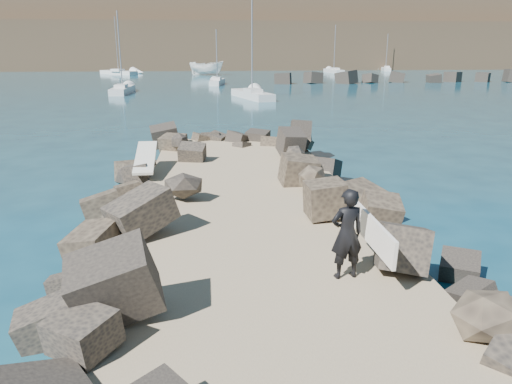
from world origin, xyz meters
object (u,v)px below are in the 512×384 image
Objects in this scene: surfer_with_board at (350,233)px; sailboat_d at (334,71)px; surfboard_resting at (146,161)px; boat_imported at (206,68)px.

sailboat_d reaches higher than surfer_with_board.
surfer_with_board is at bearing -62.76° from surfboard_resting.
boat_imported reaches higher than surfer_with_board.
boat_imported reaches higher than surfboard_resting.
boat_imported is (1.95, 71.17, 0.13)m from surfboard_resting.
surfer_with_board is 86.64m from sailboat_d.
boat_imported is at bearing -168.58° from sailboat_d.
surfer_with_board is (4.62, -8.26, 0.41)m from surfboard_resting.
sailboat_d is at bearing 69.61° from surfboard_resting.
sailboat_d is (20.63, 84.14, -1.11)m from surfer_with_board.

